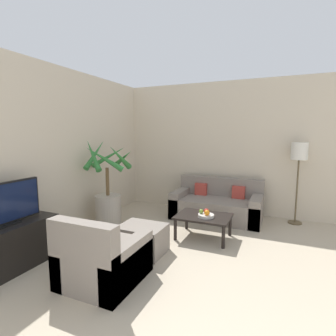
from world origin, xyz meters
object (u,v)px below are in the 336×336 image
(orange_fruit, at_px, (207,213))
(armchair, at_px, (103,259))
(tv_console, at_px, (6,248))
(television, at_px, (3,204))
(apple_red, at_px, (206,211))
(sofa_loveseat, at_px, (217,205))
(potted_palm, at_px, (108,196))
(coffee_table, at_px, (203,218))
(ottoman, at_px, (142,239))
(floor_lamp, at_px, (299,157))
(fruit_bowl, at_px, (206,216))
(apple_green, at_px, (201,211))

(orange_fruit, distance_m, armchair, 1.74)
(tv_console, bearing_deg, television, 0.00)
(apple_red, bearing_deg, sofa_loveseat, 94.28)
(sofa_loveseat, bearing_deg, apple_red, -85.72)
(tv_console, height_order, potted_palm, potted_palm)
(coffee_table, bearing_deg, ottoman, -127.19)
(floor_lamp, height_order, apple_red, floor_lamp)
(potted_palm, xyz_separation_m, sofa_loveseat, (1.70, 1.18, -0.27))
(sofa_loveseat, height_order, armchair, armchair)
(coffee_table, relative_size, orange_fruit, 10.01)
(television, distance_m, orange_fruit, 2.71)
(television, relative_size, potted_palm, 0.61)
(potted_palm, xyz_separation_m, ottoman, (1.09, -0.72, -0.34))
(fruit_bowl, bearing_deg, floor_lamp, 46.57)
(potted_palm, height_order, apple_red, potted_palm)
(potted_palm, distance_m, floor_lamp, 3.50)
(apple_green, bearing_deg, ottoman, -127.53)
(sofa_loveseat, relative_size, orange_fruit, 20.12)
(floor_lamp, height_order, ottoman, floor_lamp)
(sofa_loveseat, distance_m, coffee_table, 1.07)
(tv_console, relative_size, armchair, 1.44)
(apple_green, xyz_separation_m, ottoman, (-0.61, -0.79, -0.25))
(tv_console, height_order, apple_red, tv_console)
(potted_palm, height_order, coffee_table, potted_palm)
(tv_console, height_order, fruit_bowl, tv_console)
(apple_red, bearing_deg, fruit_bowl, -82.80)
(television, distance_m, potted_palm, 1.83)
(floor_lamp, bearing_deg, potted_palm, -154.94)
(armchair, bearing_deg, television, -167.36)
(fruit_bowl, bearing_deg, apple_green, 170.51)
(orange_fruit, distance_m, ottoman, 1.06)
(sofa_loveseat, bearing_deg, apple_green, -89.82)
(television, height_order, fruit_bowl, television)
(sofa_loveseat, bearing_deg, coffee_table, -88.41)
(sofa_loveseat, relative_size, armchair, 2.00)
(television, distance_m, apple_green, 2.67)
(sofa_loveseat, xyz_separation_m, ottoman, (-0.61, -1.90, -0.06))
(television, bearing_deg, apple_red, 44.34)
(orange_fruit, bearing_deg, floor_lamp, 48.10)
(orange_fruit, bearing_deg, apple_green, 150.86)
(tv_console, distance_m, armchair, 1.24)
(floor_lamp, xyz_separation_m, armchair, (-2.06, -2.98, -0.98))
(tv_console, distance_m, coffee_table, 2.70)
(television, xyz_separation_m, armchair, (1.21, 0.27, -0.57))
(television, bearing_deg, ottoman, 40.77)
(television, relative_size, floor_lamp, 0.63)
(potted_palm, distance_m, apple_red, 1.79)
(apple_red, bearing_deg, apple_green, -164.24)
(tv_console, relative_size, floor_lamp, 0.81)
(potted_palm, height_order, ottoman, potted_palm)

